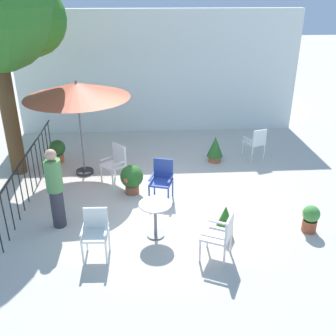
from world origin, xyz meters
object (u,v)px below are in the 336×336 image
patio_chair_2 (221,233)px  potted_plant_3 (132,178)px  potted_plant_4 (215,148)px  standing_person (55,188)px  potted_plant_1 (58,150)px  patio_chair_1 (116,161)px  patio_chair_3 (95,230)px  patio_umbrella_0 (77,91)px  patio_chair_4 (162,177)px  potted_plant_2 (311,218)px  patio_chair_0 (256,141)px  potted_plant_0 (225,221)px  cafe_table_0 (155,214)px

patio_chair_2 → potted_plant_3: bearing=122.7°
potted_plant_3 → potted_plant_4: 2.75m
patio_chair_2 → standing_person: size_ratio=0.53×
potted_plant_4 → standing_person: standing_person is taller
potted_plant_1 → potted_plant_3: 2.75m
patio_chair_1 → potted_plant_4: bearing=22.4°
patio_chair_3 → patio_umbrella_0: bearing=101.0°
patio_chair_4 → standing_person: bearing=-154.7°
standing_person → potted_plant_2: bearing=-5.9°
patio_chair_0 → standing_person: bearing=-148.0°
potted_plant_4 → potted_plant_0: bearing=-96.8°
patio_chair_1 → potted_plant_1: 2.09m
patio_chair_4 → patio_umbrella_0: bearing=144.1°
potted_plant_0 → cafe_table_0: bearing=176.4°
patio_chair_4 → potted_plant_1: size_ratio=1.44×
patio_chair_1 → standing_person: 2.12m
cafe_table_0 → potted_plant_1: size_ratio=1.12×
patio_chair_2 → patio_chair_4: patio_chair_4 is taller
patio_chair_0 → potted_plant_3: 3.76m
potted_plant_0 → patio_chair_2: bearing=-107.9°
patio_chair_0 → potted_plant_4: 1.14m
cafe_table_0 → patio_chair_0: patio_chair_0 is taller
potted_plant_1 → patio_umbrella_0: bearing=-42.7°
patio_chair_4 → standing_person: size_ratio=0.55×
potted_plant_0 → potted_plant_4: 3.47m
standing_person → potted_plant_4: bearing=38.6°
patio_chair_0 → patio_chair_1: bearing=-162.9°
potted_plant_3 → patio_chair_1: bearing=123.8°
patio_umbrella_0 → standing_person: size_ratio=1.51×
potted_plant_0 → potted_plant_2: potted_plant_0 is taller
patio_chair_4 → potted_plant_1: bearing=141.9°
patio_chair_2 → patio_chair_4: 2.39m
patio_chair_1 → patio_chair_4: 1.35m
patio_chair_1 → patio_chair_3: 2.83m
potted_plant_3 → standing_person: standing_person is taller
potted_plant_1 → patio_chair_0: bearing=-1.5°
patio_chair_1 → patio_chair_4: size_ratio=1.06×
patio_chair_4 → potted_plant_4: size_ratio=1.28×
potted_plant_1 → potted_plant_4: (4.23, -0.22, 0.02)m
potted_plant_3 → potted_plant_4: potted_plant_4 is taller
patio_chair_4 → standing_person: 2.35m
patio_chair_0 → potted_plant_1: (-5.36, 0.14, -0.17)m
cafe_table_0 → potted_plant_4: potted_plant_4 is taller
patio_chair_1 → potted_plant_4: 2.81m
patio_chair_0 → potted_plant_3: bearing=-152.8°
patio_chair_4 → potted_plant_3: (-0.68, 0.26, -0.13)m
patio_umbrella_0 → potted_plant_1: bearing=137.3°
potted_plant_0 → potted_plant_3: size_ratio=0.95×
potted_plant_3 → standing_person: 1.95m
patio_chair_4 → potted_plant_4: bearing=51.2°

